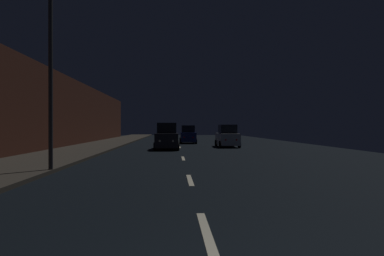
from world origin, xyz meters
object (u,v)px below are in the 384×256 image
object	(u,v)px
car_approaching_headlights	(167,137)
car_distant_taillights	(188,135)
streetlamp_overhead	(62,35)
car_parked_right_far	(227,137)

from	to	relation	value
car_approaching_headlights	car_distant_taillights	bearing A→B (deg)	167.20
streetlamp_overhead	car_approaching_headlights	bearing A→B (deg)	73.75
car_parked_right_far	car_distant_taillights	world-z (taller)	car_parked_right_far
streetlamp_overhead	car_parked_right_far	xyz separation A→B (m)	(8.99, 15.40, -4.37)
streetlamp_overhead	car_distant_taillights	world-z (taller)	streetlamp_overhead
car_parked_right_far	car_distant_taillights	distance (m)	7.30
car_approaching_headlights	streetlamp_overhead	bearing A→B (deg)	-16.25
car_distant_taillights	streetlamp_overhead	bearing A→B (deg)	165.18
streetlamp_overhead	car_distant_taillights	size ratio (longest dim) A/B	2.10
car_approaching_headlights	car_distant_taillights	size ratio (longest dim) A/B	1.08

